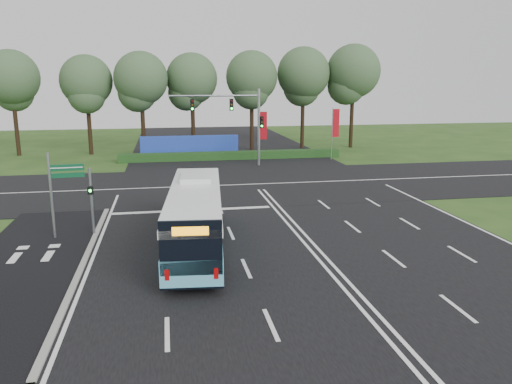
# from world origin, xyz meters

# --- Properties ---
(ground) EXTENTS (120.00, 120.00, 0.00)m
(ground) POSITION_xyz_m (0.00, 0.00, 0.00)
(ground) COLOR #254517
(ground) RESTS_ON ground
(road_main) EXTENTS (20.00, 120.00, 0.04)m
(road_main) POSITION_xyz_m (0.00, 0.00, 0.02)
(road_main) COLOR black
(road_main) RESTS_ON ground
(road_cross) EXTENTS (120.00, 14.00, 0.05)m
(road_cross) POSITION_xyz_m (0.00, 12.00, 0.03)
(road_cross) COLOR black
(road_cross) RESTS_ON ground
(bike_path) EXTENTS (5.00, 18.00, 0.06)m
(bike_path) POSITION_xyz_m (-12.50, -3.00, 0.03)
(bike_path) COLOR black
(bike_path) RESTS_ON ground
(kerb_strip) EXTENTS (0.25, 18.00, 0.12)m
(kerb_strip) POSITION_xyz_m (-10.10, -3.00, 0.06)
(kerb_strip) COLOR gray
(kerb_strip) RESTS_ON ground
(city_bus) EXTENTS (3.29, 11.19, 3.17)m
(city_bus) POSITION_xyz_m (-5.19, -2.12, 1.59)
(city_bus) COLOR #59B2CE
(city_bus) RESTS_ON ground
(pedestrian_signal) EXTENTS (0.29, 0.42, 3.49)m
(pedestrian_signal) POSITION_xyz_m (-10.20, 0.98, 1.91)
(pedestrian_signal) COLOR gray
(pedestrian_signal) RESTS_ON ground
(street_sign) EXTENTS (1.68, 0.22, 4.33)m
(street_sign) POSITION_xyz_m (-11.70, 0.83, 2.70)
(street_sign) COLOR gray
(street_sign) RESTS_ON ground
(banner_flag_mid) EXTENTS (0.73, 0.14, 4.92)m
(banner_flag_mid) POSITION_xyz_m (2.74, 22.60, 3.19)
(banner_flag_mid) COLOR gray
(banner_flag_mid) RESTS_ON ground
(banner_flag_right) EXTENTS (0.75, 0.12, 5.11)m
(banner_flag_right) POSITION_xyz_m (9.97, 22.54, 3.31)
(banner_flag_right) COLOR gray
(banner_flag_right) RESTS_ON ground
(traffic_light_gantry) EXTENTS (8.41, 0.28, 7.00)m
(traffic_light_gantry) POSITION_xyz_m (0.21, 20.50, 4.66)
(traffic_light_gantry) COLOR gray
(traffic_light_gantry) RESTS_ON ground
(hedge) EXTENTS (22.00, 1.20, 0.80)m
(hedge) POSITION_xyz_m (0.00, 24.50, 0.40)
(hedge) COLOR #163914
(hedge) RESTS_ON ground
(blue_hoarding) EXTENTS (10.00, 0.30, 2.20)m
(blue_hoarding) POSITION_xyz_m (-4.00, 27.00, 1.10)
(blue_hoarding) COLOR #2141B8
(blue_hoarding) RESTS_ON ground
(eucalyptus_row) EXTENTS (42.59, 7.68, 11.81)m
(eucalyptus_row) POSITION_xyz_m (-1.68, 30.97, 8.14)
(eucalyptus_row) COLOR black
(eucalyptus_row) RESTS_ON ground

